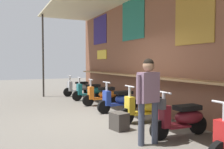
# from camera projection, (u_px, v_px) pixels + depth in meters

# --- Properties ---
(ground_plane) EXTENTS (35.48, 35.48, 0.00)m
(ground_plane) POSITION_uv_depth(u_px,v_px,m) (98.00, 121.00, 6.38)
(ground_plane) COLOR #605B54
(market_stall_facade) EXTENTS (12.67, 2.75, 3.95)m
(market_stall_facade) POSITION_uv_depth(u_px,v_px,m) (155.00, 41.00, 7.07)
(market_stall_facade) COLOR brown
(market_stall_facade) RESTS_ON ground_plane
(scooter_silver) EXTENTS (0.50, 1.40, 0.97)m
(scooter_silver) POSITION_uv_depth(u_px,v_px,m) (80.00, 87.00, 11.24)
(scooter_silver) COLOR #B2B5BA
(scooter_silver) RESTS_ON ground_plane
(scooter_teal) EXTENTS (0.46, 1.40, 0.97)m
(scooter_teal) POSITION_uv_depth(u_px,v_px,m) (91.00, 91.00, 9.91)
(scooter_teal) COLOR #197075
(scooter_teal) RESTS_ON ground_plane
(scooter_orange) EXTENTS (0.49, 1.40, 0.97)m
(scooter_orange) POSITION_uv_depth(u_px,v_px,m) (103.00, 95.00, 8.71)
(scooter_orange) COLOR orange
(scooter_orange) RESTS_ON ground_plane
(scooter_blue) EXTENTS (0.46, 1.40, 0.97)m
(scooter_blue) POSITION_uv_depth(u_px,v_px,m) (120.00, 100.00, 7.51)
(scooter_blue) COLOR #233D9E
(scooter_blue) RESTS_ON ground_plane
(scooter_yellow) EXTENTS (0.46, 1.40, 0.97)m
(scooter_yellow) POSITION_uv_depth(u_px,v_px,m) (146.00, 107.00, 6.22)
(scooter_yellow) COLOR gold
(scooter_yellow) RESTS_ON ground_plane
(scooter_maroon) EXTENTS (0.46, 1.40, 0.97)m
(scooter_maroon) POSITION_uv_depth(u_px,v_px,m) (183.00, 118.00, 4.98)
(scooter_maroon) COLOR maroon
(scooter_maroon) RESTS_ON ground_plane
(shopper_with_handbag) EXTENTS (0.32, 0.65, 1.62)m
(shopper_with_handbag) POSITION_uv_depth(u_px,v_px,m) (149.00, 93.00, 4.47)
(shopper_with_handbag) COLOR #383D4C
(shopper_with_handbag) RESTS_ON ground_plane
(merchandise_crate) EXTENTS (0.44, 0.38, 0.40)m
(merchandise_crate) POSITION_uv_depth(u_px,v_px,m) (119.00, 121.00, 5.49)
(merchandise_crate) COLOR #3D3833
(merchandise_crate) RESTS_ON ground_plane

